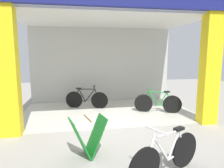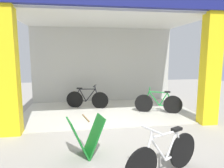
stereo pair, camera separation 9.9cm
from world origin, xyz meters
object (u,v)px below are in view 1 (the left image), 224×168
Objects in this scene: bicycle_parked_0 at (167,156)px; sandwich_board_sign at (88,137)px; bicycle_inside_1 at (158,103)px; bicycle_inside_0 at (87,99)px.

sandwich_board_sign is (-1.30, 0.90, 0.05)m from bicycle_parked_0.
bicycle_inside_1 is 3.75m from sandwich_board_sign.
bicycle_inside_1 is 1.03× the size of bicycle_parked_0.
bicycle_inside_0 is at bearing 87.98° from sandwich_board_sign.
bicycle_parked_0 is at bearing -75.78° from bicycle_inside_0.
bicycle_inside_0 is 1.05× the size of bicycle_parked_0.
bicycle_parked_0 is 1.58m from sandwich_board_sign.
bicycle_parked_0 is 1.83× the size of sandwich_board_sign.
sandwich_board_sign is (-0.13, -3.72, 0.05)m from bicycle_inside_0.
bicycle_inside_0 reaches higher than sandwich_board_sign.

